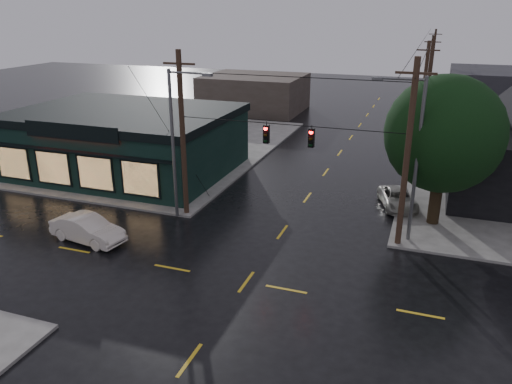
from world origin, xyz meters
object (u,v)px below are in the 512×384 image
(sedan_cream, at_px, (88,229))
(suv_silver, at_px, (398,199))
(utility_pole_nw, at_px, (187,214))
(utility_pole_ne, at_px, (397,245))
(corner_tree, at_px, (444,134))

(sedan_cream, bearing_deg, suv_silver, -46.39)
(sedan_cream, height_order, suv_silver, sedan_cream)
(utility_pole_nw, height_order, utility_pole_ne, same)
(utility_pole_ne, height_order, suv_silver, utility_pole_ne)
(suv_silver, bearing_deg, sedan_cream, -162.91)
(utility_pole_nw, xyz_separation_m, suv_silver, (12.50, 5.76, 0.60))
(utility_pole_ne, relative_size, sedan_cream, 2.25)
(utility_pole_ne, distance_m, sedan_cream, 17.28)
(utility_pole_nw, xyz_separation_m, sedan_cream, (-3.43, -5.31, 0.74))
(utility_pole_nw, bearing_deg, sedan_cream, -122.89)
(utility_pole_ne, bearing_deg, utility_pole_nw, 180.00)
(utility_pole_nw, relative_size, suv_silver, 2.37)
(utility_pole_nw, relative_size, utility_pole_ne, 1.00)
(utility_pole_ne, xyz_separation_m, sedan_cream, (-16.43, -5.31, 0.74))
(corner_tree, relative_size, sedan_cream, 1.96)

